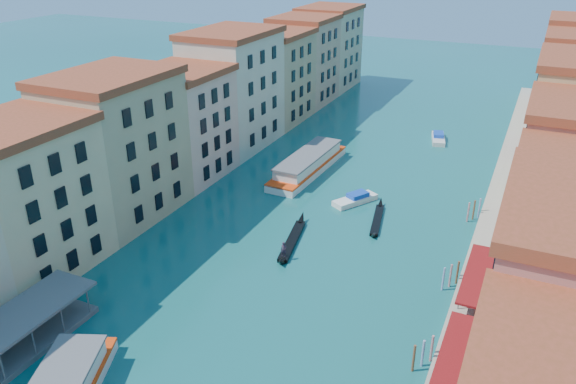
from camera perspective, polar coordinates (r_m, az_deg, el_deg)
name	(u,v)px	position (r m, az deg, el deg)	size (l,w,h in m)	color
left_bank_palazzos	(215,102)	(98.47, -7.41, 9.03)	(12.80, 128.40, 21.00)	beige
right_bank_palazzos	(574,149)	(84.84, 27.02, 3.92)	(12.80, 128.40, 21.00)	#994A38
quay	(500,200)	(88.04, 20.75, -0.78)	(4.00, 140.00, 1.00)	#A69F86
restaurant_awnings	(454,372)	(50.80, 16.50, -17.09)	(3.20, 44.55, 3.12)	maroon
vaporetto_stop	(17,339)	(60.10, -25.84, -13.31)	(5.40, 16.40, 3.65)	#5E5E61
mooring_poles_right	(429,336)	(56.57, 14.15, -14.03)	(1.44, 54.24, 3.20)	brown
vaporetto_far	(308,164)	(93.12, 2.07, 2.91)	(5.69, 21.56, 3.18)	white
gondola_fore	(292,239)	(72.08, 0.41, -4.84)	(3.55, 13.51, 2.71)	black
gondola_far	(377,218)	(78.41, 9.06, -2.67)	(3.07, 11.72, 1.67)	black
motorboat_mid	(356,199)	(83.14, 6.89, -0.70)	(5.54, 7.21, 1.46)	white
motorboat_far	(438,138)	(111.53, 15.03, 5.34)	(3.82, 7.49, 1.48)	silver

